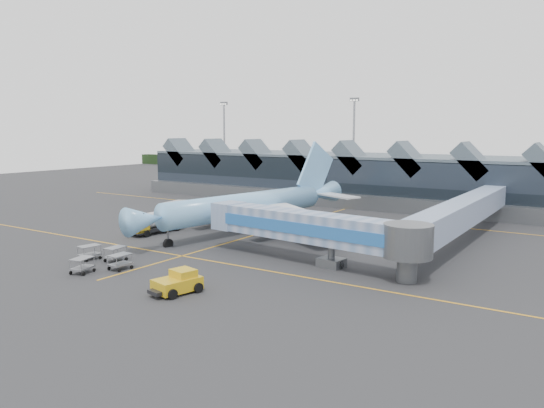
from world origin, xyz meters
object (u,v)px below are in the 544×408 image
Objects in this scene: pushback_tug at (178,283)px; main_airliner at (252,205)px; fuel_truck at (158,221)px; jet_bridge at (322,230)px.

main_airliner is at bearing 125.58° from pushback_tug.
main_airliner is 13.56m from fuel_truck.
jet_bridge reaches higher than fuel_truck.
main_airliner reaches higher than pushback_tug.
main_airliner is 21.56m from jet_bridge.
fuel_truck is (-27.99, 3.50, -2.13)m from jet_bridge.
main_airliner reaches higher than fuel_truck.
fuel_truck is 28.98m from pushback_tug.
jet_bridge is 17.12m from pushback_tug.
main_airliner is 8.07× the size of pushback_tug.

